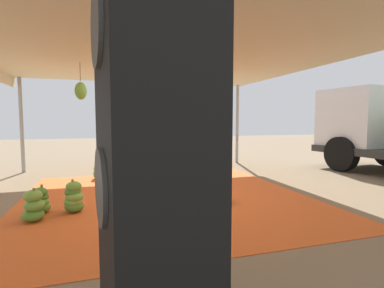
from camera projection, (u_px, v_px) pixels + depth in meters
ground_plane at (300, 187)px, 6.37m from camera, size 40.00×40.00×0.00m
tarp_orange at (166, 197)px, 5.50m from camera, size 5.21×5.23×0.01m
tent_canopy at (160, 56)px, 5.28m from camera, size 8.00×7.00×2.72m
banana_bunch_0 at (137, 178)px, 6.31m from camera, size 0.41×0.42×0.49m
banana_bunch_1 at (98, 172)px, 7.22m from camera, size 0.30×0.30×0.42m
banana_bunch_2 at (122, 191)px, 5.07m from camera, size 0.39×0.39×0.52m
banana_bunch_3 at (166, 198)px, 4.77m from camera, size 0.38×0.37×0.43m
banana_bunch_4 at (223, 193)px, 5.14m from camera, size 0.39×0.41×0.42m
banana_bunch_5 at (74, 198)px, 4.59m from camera, size 0.38×0.38×0.53m
banana_bunch_6 at (205, 176)px, 6.41m from camera, size 0.43×0.45×0.55m
banana_bunch_7 at (33, 207)px, 4.19m from camera, size 0.39×0.39×0.48m
banana_bunch_8 at (41, 201)px, 4.57m from camera, size 0.38×0.38×0.44m
banana_bunch_9 at (145, 170)px, 7.25m from camera, size 0.48×0.48×0.49m
banana_bunch_10 at (195, 197)px, 4.63m from camera, size 0.32×0.29×0.54m
banana_bunch_11 at (117, 174)px, 6.60m from camera, size 0.35×0.35×0.54m
speaker_stack at (156, 204)px, 1.34m from camera, size 0.60×0.54×2.15m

